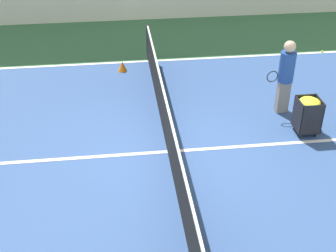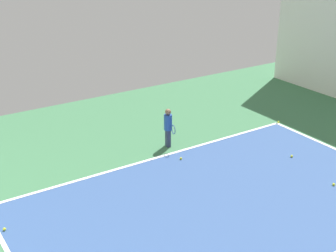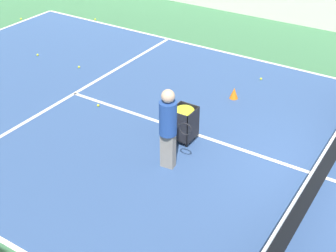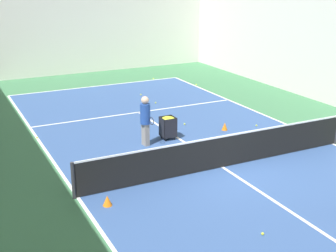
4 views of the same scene
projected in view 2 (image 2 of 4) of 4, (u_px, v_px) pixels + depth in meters
line_baseline_near at (157, 158)px, 13.33m from camera, size 9.50×0.10×0.00m
player_near_baseline at (168, 125)px, 13.78m from camera, size 0.28×0.59×1.19m
tennis_ball_1 at (334, 184)px, 11.86m from camera, size 0.07×0.07×0.07m
tennis_ball_5 at (292, 156)px, 13.35m from camera, size 0.07×0.07×0.07m
tennis_ball_9 at (278, 122)px, 15.73m from camera, size 0.07×0.07×0.07m
tennis_ball_23 at (181, 158)px, 13.21m from camera, size 0.07×0.07×0.07m
tennis_ball_24 at (4, 229)px, 10.08m from camera, size 0.07×0.07×0.07m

